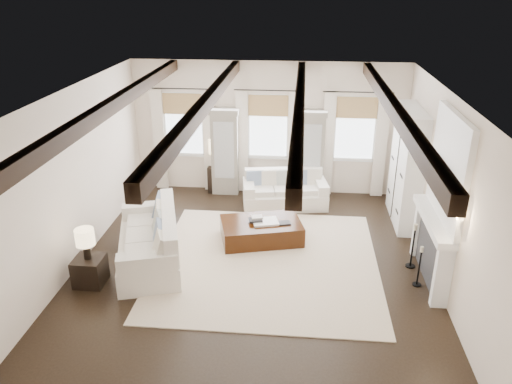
# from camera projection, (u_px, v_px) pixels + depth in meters

# --- Properties ---
(ground) EXTENTS (7.50, 7.50, 0.00)m
(ground) POSITION_uv_depth(u_px,v_px,m) (253.00, 269.00, 9.18)
(ground) COLOR black
(ground) RESTS_ON ground
(room_shell) EXTENTS (6.54, 7.54, 3.22)m
(room_shell) POSITION_uv_depth(u_px,v_px,m) (298.00, 157.00, 9.18)
(room_shell) COLOR white
(room_shell) RESTS_ON ground
(area_rug) EXTENTS (4.12, 4.18, 0.02)m
(area_rug) POSITION_uv_depth(u_px,v_px,m) (267.00, 262.00, 9.40)
(area_rug) COLOR beige
(area_rug) RESTS_ON ground
(sofa_back) EXTENTS (2.03, 1.17, 0.82)m
(sofa_back) POSITION_uv_depth(u_px,v_px,m) (285.00, 192.00, 11.65)
(sofa_back) COLOR white
(sofa_back) RESTS_ON ground
(sofa_left) EXTENTS (1.68, 2.54, 1.00)m
(sofa_left) POSITION_uv_depth(u_px,v_px,m) (152.00, 242.00, 9.29)
(sofa_left) COLOR white
(sofa_left) RESTS_ON ground
(ottoman) EXTENTS (1.78, 1.36, 0.42)m
(ottoman) POSITION_uv_depth(u_px,v_px,m) (261.00, 231.00, 10.11)
(ottoman) COLOR black
(ottoman) RESTS_ON ground
(tray) EXTENTS (0.58, 0.49, 0.04)m
(tray) POSITION_uv_depth(u_px,v_px,m) (265.00, 222.00, 9.99)
(tray) COLOR white
(tray) RESTS_ON ottoman
(book_lower) EXTENTS (0.30, 0.26, 0.04)m
(book_lower) POSITION_uv_depth(u_px,v_px,m) (256.00, 220.00, 9.98)
(book_lower) COLOR #262628
(book_lower) RESTS_ON tray
(book_upper) EXTENTS (0.26, 0.22, 0.03)m
(book_upper) POSITION_uv_depth(u_px,v_px,m) (257.00, 217.00, 10.02)
(book_upper) COLOR beige
(book_upper) RESTS_ON book_lower
(book_loose) EXTENTS (0.28, 0.23, 0.03)m
(book_loose) POSITION_uv_depth(u_px,v_px,m) (284.00, 223.00, 9.95)
(book_loose) COLOR #262628
(book_loose) RESTS_ON ottoman
(side_table_front) EXTENTS (0.50, 0.50, 0.50)m
(side_table_front) POSITION_uv_depth(u_px,v_px,m) (90.00, 271.00, 8.66)
(side_table_front) COLOR black
(side_table_front) RESTS_ON ground
(lamp_front) EXTENTS (0.33, 0.33, 0.56)m
(lamp_front) POSITION_uv_depth(u_px,v_px,m) (85.00, 239.00, 8.41)
(lamp_front) COLOR black
(lamp_front) RESTS_ON side_table_front
(side_table_back) EXTENTS (0.44, 0.44, 0.66)m
(side_table_back) POSITION_uv_depth(u_px,v_px,m) (218.00, 178.00, 12.44)
(side_table_back) COLOR black
(side_table_back) RESTS_ON ground
(lamp_back) EXTENTS (0.40, 0.40, 0.68)m
(lamp_back) POSITION_uv_depth(u_px,v_px,m) (217.00, 148.00, 12.13)
(lamp_back) COLOR black
(lamp_back) RESTS_ON side_table_back
(candlestick_near) EXTENTS (0.15, 0.15, 0.76)m
(candlestick_near) POSITION_uv_depth(u_px,v_px,m) (419.00, 269.00, 8.58)
(candlestick_near) COLOR black
(candlestick_near) RESTS_ON ground
(candlestick_far) EXTENTS (0.18, 0.18, 0.88)m
(candlestick_far) POSITION_uv_depth(u_px,v_px,m) (412.00, 249.00, 9.12)
(candlestick_far) COLOR black
(candlestick_far) RESTS_ON ground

